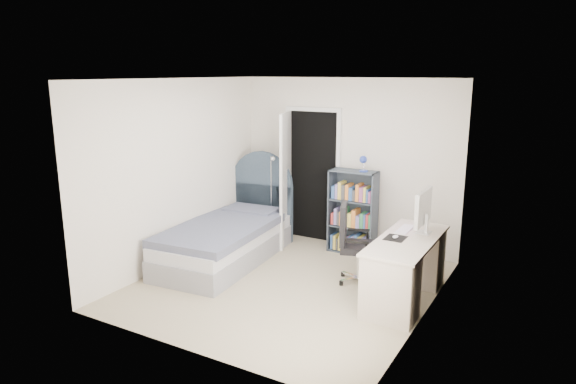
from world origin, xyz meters
The scene contains 8 objects.
room_shell centered at (0.00, 0.00, 1.25)m, with size 3.50×3.70×2.60m.
door centered at (-0.72, 1.53, 1.03)m, with size 0.92×0.79×2.06m.
bed centered at (-1.16, 0.39, 0.32)m, with size 1.25×2.34×1.39m.
nightstand centered at (-1.30, 1.53, 0.36)m, with size 0.37×0.37×0.55m.
floor_lamp centered at (-1.05, 1.37, 0.55)m, with size 0.19×0.19×1.34m.
bookcase centered at (0.25, 1.50, 0.56)m, with size 0.68×0.29×1.44m.
desk centered at (1.40, 0.32, 0.41)m, with size 0.61×1.53×1.25m.
office_chair centered at (0.66, 0.50, 0.55)m, with size 0.57×0.58×1.01m.
Camera 1 is at (2.95, -5.15, 2.59)m, focal length 32.00 mm.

